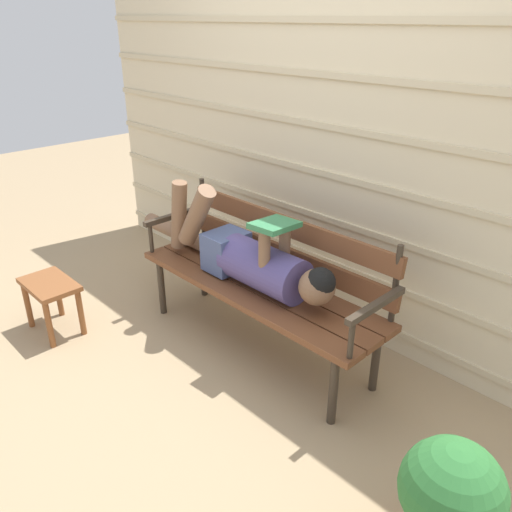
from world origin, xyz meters
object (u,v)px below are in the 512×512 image
object	(u,v)px
park_bench	(264,274)
footstool	(51,293)
reclining_person	(246,256)
potted_plant	(449,501)

from	to	relation	value
park_bench	footstool	distance (m)	1.34
park_bench	reclining_person	distance (m)	0.15
park_bench	potted_plant	world-z (taller)	park_bench
footstool	park_bench	bearing A→B (deg)	40.26
reclining_person	footstool	distance (m)	1.26
park_bench	potted_plant	bearing A→B (deg)	-19.97
reclining_person	potted_plant	xyz separation A→B (m)	(1.52, -0.45, -0.28)
reclining_person	footstool	bearing A→B (deg)	-139.71
reclining_person	footstool	world-z (taller)	reclining_person
potted_plant	park_bench	bearing A→B (deg)	160.03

